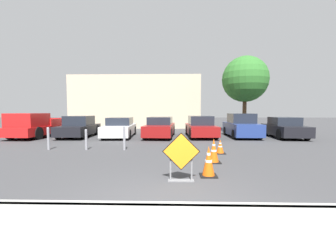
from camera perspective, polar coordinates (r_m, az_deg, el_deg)
ground_plane at (r=13.93m, az=0.75°, el=-3.43°), size 96.00×96.00×0.00m
curb_lip at (r=4.18m, az=-1.40°, el=-19.97°), size 23.42×0.20×0.14m
road_closed_sign at (r=5.61m, az=3.36°, el=-7.62°), size 0.94×0.20×1.23m
traffic_cone_nearest at (r=6.20m, az=10.26°, el=-8.85°), size 0.45×0.45×0.82m
traffic_cone_second at (r=7.83m, az=11.52°, el=-6.21°), size 0.47×0.47×0.82m
traffic_cone_third at (r=9.55m, az=13.10°, el=-5.15°), size 0.42×0.42×0.59m
pickup_truck at (r=17.38m, az=-30.46°, el=-0.10°), size 2.16×5.07×1.62m
parked_car_nearest at (r=16.37m, az=-21.65°, el=-0.29°), size 1.93×4.16×1.43m
parked_car_second at (r=15.68m, az=-12.09°, el=-0.45°), size 2.03×4.63×1.32m
parked_car_third at (r=15.23m, az=-2.00°, el=-0.38°), size 1.99×4.64×1.36m
parked_car_fourth at (r=15.48m, az=8.25°, el=-0.28°), size 1.88×4.49×1.42m
parked_car_fifth at (r=15.96m, az=18.14°, el=-0.10°), size 1.82×4.02×1.59m
parked_car_sixth at (r=16.73m, az=27.46°, el=-0.46°), size 1.97×4.11×1.35m
bollard_nearest at (r=10.29m, az=-11.05°, el=-2.85°), size 0.12×0.12×1.09m
bollard_second at (r=10.81m, az=-20.07°, el=-3.10°), size 0.12×0.12×0.94m
bollard_third at (r=11.56m, az=-28.12°, el=-2.67°), size 0.12×0.12×1.02m
building_facade_backdrop at (r=25.20m, az=-7.77°, el=5.93°), size 13.41×5.00×5.40m
street_tree_behind_lot at (r=19.60m, az=19.00°, el=11.13°), size 3.69×3.69×6.18m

